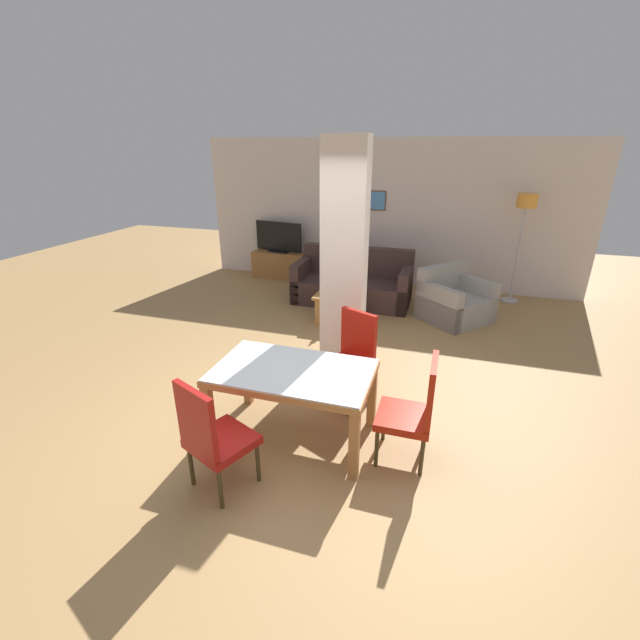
% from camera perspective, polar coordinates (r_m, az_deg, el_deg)
% --- Properties ---
extents(ground_plane, '(18.00, 18.00, 0.00)m').
position_cam_1_polar(ground_plane, '(4.28, -3.41, -15.03)').
color(ground_plane, '#A9814E').
extents(back_wall, '(7.20, 0.09, 2.70)m').
position_cam_1_polar(back_wall, '(8.41, 8.84, 13.77)').
color(back_wall, silver).
rests_on(back_wall, ground_plane).
extents(divider_pillar, '(0.50, 0.30, 2.70)m').
position_cam_1_polar(divider_pillar, '(4.97, 3.25, 7.88)').
color(divider_pillar, silver).
rests_on(divider_pillar, ground_plane).
extents(dining_table, '(1.44, 0.87, 0.72)m').
position_cam_1_polar(dining_table, '(3.96, -3.60, -8.55)').
color(dining_table, '#A76D3B').
rests_on(dining_table, ground_plane).
extents(dining_chair_head_right, '(0.46, 0.46, 0.99)m').
position_cam_1_polar(dining_chair_head_right, '(3.79, 12.51, -11.42)').
color(dining_chair_head_right, '#A11E0C').
rests_on(dining_chair_head_right, ground_plane).
extents(dining_chair_far_right, '(0.61, 0.61, 0.99)m').
position_cam_1_polar(dining_chair_far_right, '(4.55, 4.17, -4.71)').
color(dining_chair_far_right, '#A4150C').
rests_on(dining_chair_far_right, ground_plane).
extents(dining_chair_near_left, '(0.60, 0.60, 0.99)m').
position_cam_1_polar(dining_chair_near_left, '(3.51, -14.19, -14.65)').
color(dining_chair_near_left, maroon).
rests_on(dining_chair_near_left, ground_plane).
extents(sofa, '(1.98, 0.94, 0.90)m').
position_cam_1_polar(sofa, '(7.54, 4.43, 4.72)').
color(sofa, '#392825').
rests_on(sofa, ground_plane).
extents(armchair, '(1.26, 1.26, 0.82)m').
position_cam_1_polar(armchair, '(7.04, 17.41, 2.28)').
color(armchair, '#A29F96').
rests_on(armchair, ground_plane).
extents(coffee_table, '(0.66, 0.58, 0.46)m').
position_cam_1_polar(coffee_table, '(6.66, 2.33, 1.67)').
color(coffee_table, '#A66F37').
rests_on(coffee_table, ground_plane).
extents(bottle, '(0.07, 0.07, 0.29)m').
position_cam_1_polar(bottle, '(6.41, 1.81, 4.02)').
color(bottle, '#4C2D14').
rests_on(bottle, coffee_table).
extents(tv_stand, '(1.09, 0.40, 0.54)m').
position_cam_1_polar(tv_stand, '(8.93, -5.40, 7.35)').
color(tv_stand, '#A66935').
rests_on(tv_stand, ground_plane).
extents(tv_screen, '(1.01, 0.26, 0.61)m').
position_cam_1_polar(tv_screen, '(8.80, -5.54, 10.90)').
color(tv_screen, black).
rests_on(tv_screen, tv_stand).
extents(floor_lamp, '(0.32, 0.32, 1.84)m').
position_cam_1_polar(floor_lamp, '(7.98, 25.68, 12.85)').
color(floor_lamp, '#B7B7BC').
rests_on(floor_lamp, ground_plane).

